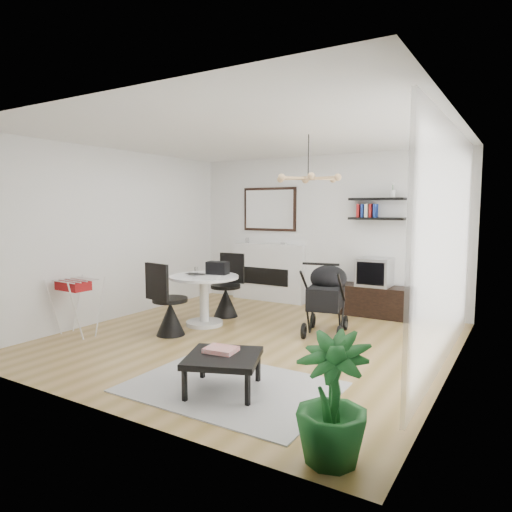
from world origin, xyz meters
The scene contains 25 objects.
floor centered at (0.00, 0.00, 0.00)m, with size 5.00×5.00×0.00m, color olive.
ceiling centered at (0.00, 0.00, 2.70)m, with size 5.00×5.00×0.00m, color white.
wall_back centered at (0.00, 2.50, 1.35)m, with size 5.00×5.00×0.00m, color white.
wall_left centered at (-2.50, 0.00, 1.35)m, with size 5.00×5.00×0.00m, color white.
wall_right centered at (2.50, 0.00, 1.35)m, with size 5.00×5.00×0.00m, color white.
sheer_curtain centered at (2.40, 0.20, 1.35)m, with size 0.04×3.60×2.60m, color white.
fireplace centered at (-1.10, 2.42, 0.69)m, with size 1.50×0.17×2.16m.
shelf_lower centered at (0.99, 2.37, 1.60)m, with size 0.90×0.25×0.04m, color black.
shelf_upper centered at (0.99, 2.37, 1.92)m, with size 0.90×0.25×0.04m, color black.
pendant_lamp centered at (0.70, 0.30, 2.15)m, with size 0.90×0.90×0.10m, color tan, non-canonical shape.
tv_console centered at (0.99, 2.26, 0.25)m, with size 1.33×0.46×0.50m, color black.
crt_tv centered at (1.01, 2.25, 0.73)m, with size 0.53×0.46×0.46m.
dining_table centered at (-1.01, 0.32, 0.50)m, with size 1.04×1.04×0.76m.
laptop centered at (-1.13, 0.25, 0.77)m, with size 0.32×0.21×0.03m, color black.
black_bag centered at (-0.93, 0.56, 0.86)m, with size 0.32×0.19×0.19m, color black.
newspaper centered at (-0.83, 0.16, 0.76)m, with size 0.35×0.29×0.01m, color silver.
drinking_glass centered at (-1.30, 0.50, 0.81)m, with size 0.05×0.05×0.09m, color white.
chair_far centered at (-1.06, 0.98, 0.32)m, with size 0.49×0.51×1.03m.
chair_near centered at (-1.09, -0.38, 0.33)m, with size 0.50×0.52×1.03m.
drying_rack centered at (-2.18, -1.04, 0.42)m, with size 0.55×0.52×0.80m.
stroller centered at (0.74, 0.88, 0.46)m, with size 0.71×0.95×1.08m.
rug centered at (0.71, -1.49, 0.01)m, with size 2.00×1.44×0.01m, color #ABABAB.
coffee_table centered at (0.70, -1.60, 0.33)m, with size 0.89×0.89×0.35m.
magazines centered at (0.63, -1.53, 0.39)m, with size 0.30×0.24×0.04m, color red.
potted_plant centered at (2.06, -2.21, 0.46)m, with size 0.51×0.51×0.92m, color #195922.
Camera 1 is at (3.18, -5.08, 1.77)m, focal length 32.00 mm.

